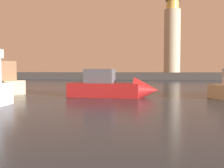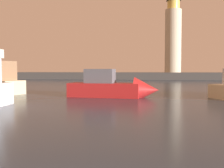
% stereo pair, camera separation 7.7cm
% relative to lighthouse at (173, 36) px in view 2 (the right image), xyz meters
% --- Properties ---
extents(ground_plane, '(220.00, 220.00, 0.00)m').
position_rel_lighthouse_xyz_m(ground_plane, '(-6.27, -33.03, -10.65)').
color(ground_plane, '#2D3D51').
extents(breakwater, '(69.83, 5.61, 1.79)m').
position_rel_lighthouse_xyz_m(breakwater, '(-6.27, 0.00, -9.76)').
color(breakwater, '#423F3D').
rests_on(breakwater, ground_plane).
extents(lighthouse, '(3.96, 3.96, 18.72)m').
position_rel_lighthouse_xyz_m(lighthouse, '(0.00, 0.00, 0.00)').
color(lighthouse, beige).
rests_on(lighthouse, breakwater).
extents(motorboat_1, '(7.88, 2.62, 2.86)m').
position_rel_lighthouse_xyz_m(motorboat_1, '(-7.28, -45.01, -9.85)').
color(motorboat_1, '#B21E1E').
rests_on(motorboat_1, ground_plane).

